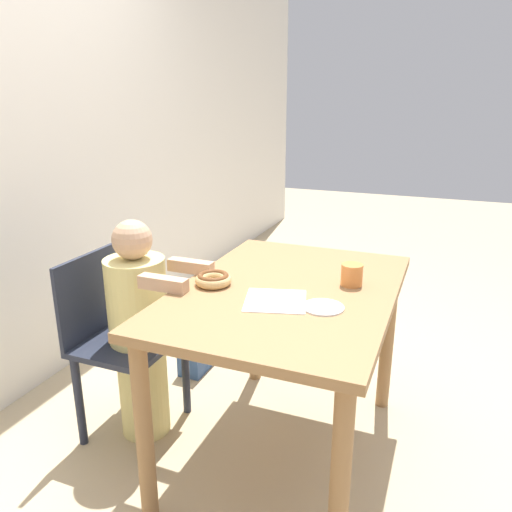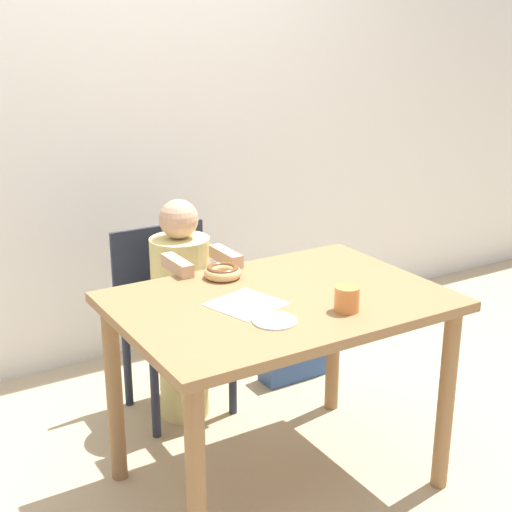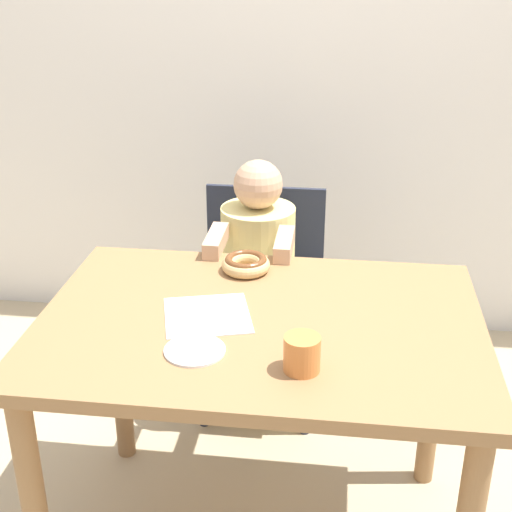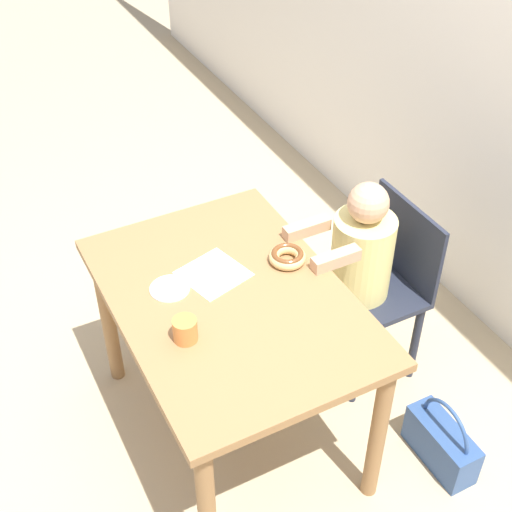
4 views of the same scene
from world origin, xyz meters
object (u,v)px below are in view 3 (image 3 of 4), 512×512
(chair, at_px, (261,294))
(cup, at_px, (302,354))
(handbag, at_px, (421,393))
(child_figure, at_px, (258,296))
(donut, at_px, (246,264))

(chair, distance_m, cup, 1.02)
(chair, bearing_deg, handbag, -6.60)
(child_figure, xyz_separation_m, cup, (0.20, -0.84, 0.30))
(child_figure, relative_size, donut, 6.97)
(handbag, bearing_deg, donut, -146.73)
(donut, height_order, cup, cup)
(chair, relative_size, child_figure, 0.83)
(chair, xyz_separation_m, cup, (0.20, -0.94, 0.35))
(chair, relative_size, cup, 9.65)
(chair, height_order, cup, cup)
(handbag, bearing_deg, chair, 173.40)
(child_figure, bearing_deg, donut, -88.56)
(chair, relative_size, handbag, 2.49)
(handbag, distance_m, cup, 1.17)
(donut, relative_size, cup, 1.67)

